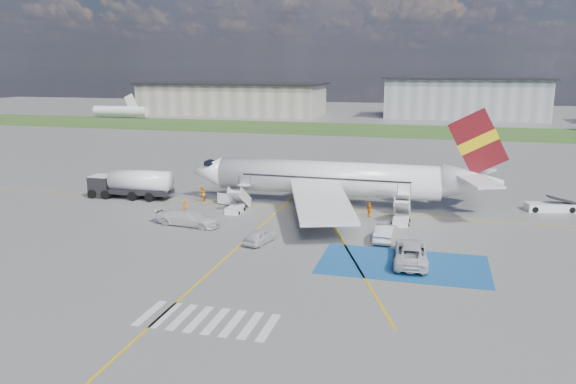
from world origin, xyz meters
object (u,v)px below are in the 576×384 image
fuel_tanker (131,186)px  belt_loader (551,207)px  airliner (340,179)px  car_silver_a (260,236)px  van_white_b (187,215)px  gpu_cart (227,199)px  van_white_a (411,249)px  car_silver_b (385,232)px

fuel_tanker → belt_loader: (49.79, 6.62, -1.07)m
airliner → car_silver_a: airliner is taller
airliner → van_white_b: (-14.03, -11.78, -2.33)m
gpu_cart → car_silver_a: 15.79m
fuel_tanker → van_white_a: fuel_tanker is taller
gpu_cart → van_white_a: bearing=-20.1°
fuel_tanker → car_silver_b: size_ratio=2.16×
belt_loader → fuel_tanker: bearing=175.1°
airliner → belt_loader: size_ratio=6.01×
van_white_a → van_white_b: size_ratio=1.10×
van_white_a → van_white_b: bearing=-15.2°
fuel_tanker → gpu_cart: bearing=-2.1°
airliner → gpu_cart: (-13.32, -2.26, -2.70)m
van_white_a → fuel_tanker: bearing=-25.2°
gpu_cart → car_silver_b: car_silver_b is taller
car_silver_a → van_white_a: bearing=-172.1°
car_silver_b → gpu_cart: bearing=-23.3°
airliner → car_silver_a: 16.54m
fuel_tanker → belt_loader: 50.24m
belt_loader → van_white_b: size_ratio=1.13×
airliner → fuel_tanker: size_ratio=3.46×
fuel_tanker → car_silver_a: (21.15, -13.30, -0.82)m
belt_loader → van_white_a: van_white_a is taller
gpu_cart → van_white_b: 9.55m
gpu_cart → fuel_tanker: bearing=-166.5°
airliner → fuel_tanker: airliner is taller
car_silver_b → van_white_a: van_white_a is taller
gpu_cart → van_white_b: size_ratio=0.38×
fuel_tanker → car_silver_b: fuel_tanker is taller
car_silver_a → van_white_b: 9.94m
airliner → car_silver_a: (-4.86, -15.58, -2.71)m
airliner → car_silver_a: size_ratio=9.13×
fuel_tanker → car_silver_a: 25.00m
car_silver_b → van_white_a: 5.95m
airliner → car_silver_b: (6.41, -11.73, -2.58)m
airliner → van_white_a: bearing=-62.0°
car_silver_a → van_white_b: bearing=-8.6°
fuel_tanker → car_silver_b: (32.42, -9.45, -0.70)m
car_silver_a → car_silver_b: bearing=-147.2°
car_silver_b → van_white_a: size_ratio=0.83×
fuel_tanker → van_white_b: 15.29m
belt_loader → car_silver_a: (-28.64, -19.92, 0.24)m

